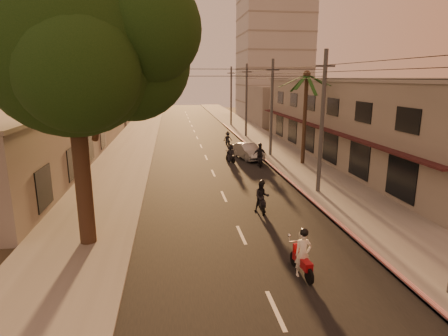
{
  "coord_description": "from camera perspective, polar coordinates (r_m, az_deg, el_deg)",
  "views": [
    {
      "loc": [
        -3.13,
        -14.3,
        7.31
      ],
      "look_at": [
        -0.05,
        7.57,
        1.97
      ],
      "focal_mm": 30.0,
      "sensor_mm": 36.0,
      "label": 1
    }
  ],
  "objects": [
    {
      "name": "utility_poles",
      "position": [
        35.56,
        7.37,
        12.23
      ],
      "size": [
        1.2,
        48.26,
        9.0
      ],
      "color": "#38383A",
      "rests_on": "ground"
    },
    {
      "name": "scooter_far_b",
      "position": [
        41.52,
        0.58,
        4.46
      ],
      "size": [
        1.08,
        1.6,
        1.57
      ],
      "rotation": [
        0.0,
        0.0,
        0.11
      ],
      "color": "black",
      "rests_on": "ground"
    },
    {
      "name": "filler_left_far",
      "position": [
        67.3,
        -17.56,
        9.72
      ],
      "size": [
        8.0,
        14.0,
        7.0
      ],
      "primitive_type": "cube",
      "color": "gray",
      "rests_on": "ground"
    },
    {
      "name": "sidewalk_right",
      "position": [
        36.64,
        9.02,
        2.01
      ],
      "size": [
        5.0,
        140.0,
        0.12
      ],
      "primitive_type": "cube",
      "color": "slate",
      "rests_on": "ground"
    },
    {
      "name": "broadleaf_tree",
      "position": [
        16.85,
        -20.83,
        16.72
      ],
      "size": [
        9.6,
        8.7,
        12.1
      ],
      "color": "black",
      "rests_on": "ground"
    },
    {
      "name": "filler_right",
      "position": [
        61.88,
        8.19,
        9.46
      ],
      "size": [
        8.0,
        14.0,
        6.0
      ],
      "primitive_type": "cube",
      "color": "gray",
      "rests_on": "ground"
    },
    {
      "name": "scooter_far_a",
      "position": [
        33.13,
        1.02,
        2.17
      ],
      "size": [
        1.05,
        1.63,
        1.65
      ],
      "rotation": [
        0.0,
        0.0,
        0.31
      ],
      "color": "black",
      "rests_on": "ground"
    },
    {
      "name": "road",
      "position": [
        35.21,
        -2.74,
        1.61
      ],
      "size": [
        10.0,
        140.0,
        0.02
      ],
      "primitive_type": "cube",
      "color": "black",
      "rests_on": "ground"
    },
    {
      "name": "scooter_red",
      "position": [
        14.7,
        11.9,
        -12.84
      ],
      "size": [
        0.79,
        1.94,
        1.91
      ],
      "rotation": [
        0.0,
        0.0,
        0.09
      ],
      "color": "black",
      "rests_on": "ground"
    },
    {
      "name": "ground",
      "position": [
        16.36,
        3.98,
        -12.97
      ],
      "size": [
        160.0,
        160.0,
        0.0
      ],
      "primitive_type": "plane",
      "color": "#383023",
      "rests_on": "ground"
    },
    {
      "name": "distant_tower",
      "position": [
        73.17,
        7.58,
        18.72
      ],
      "size": [
        12.1,
        12.1,
        28.0
      ],
      "color": "#B7B5B2",
      "rests_on": "ground"
    },
    {
      "name": "palm_tree",
      "position": [
        32.28,
        12.48,
        13.0
      ],
      "size": [
        5.0,
        5.0,
        8.2
      ],
      "color": "black",
      "rests_on": "ground"
    },
    {
      "name": "filler_left_near",
      "position": [
        49.77,
        -20.74,
        6.83
      ],
      "size": [
        8.0,
        14.0,
        4.4
      ],
      "primitive_type": "cube",
      "color": "gray",
      "rests_on": "ground"
    },
    {
      "name": "shophouse_row",
      "position": [
        36.72,
        19.91,
        7.07
      ],
      "size": [
        8.8,
        34.2,
        7.3
      ],
      "color": "gray",
      "rests_on": "ground"
    },
    {
      "name": "scooter_mid_a",
      "position": [
        20.99,
        5.78,
        -4.47
      ],
      "size": [
        0.95,
        1.86,
        1.83
      ],
      "rotation": [
        0.0,
        0.0,
        -0.08
      ],
      "color": "black",
      "rests_on": "ground"
    },
    {
      "name": "sidewalk_left",
      "position": [
        35.33,
        -14.95,
        1.28
      ],
      "size": [
        5.0,
        140.0,
        0.12
      ],
      "primitive_type": "cube",
      "color": "slate",
      "rests_on": "ground"
    },
    {
      "name": "scooter_mid_b",
      "position": [
        31.83,
        5.47,
        1.9
      ],
      "size": [
        1.22,
        2.0,
        1.98
      ],
      "rotation": [
        0.0,
        0.0,
        -0.15
      ],
      "color": "black",
      "rests_on": "ground"
    },
    {
      "name": "left_building",
      "position": [
        30.67,
        -28.66,
        3.09
      ],
      "size": [
        8.2,
        24.2,
        5.2
      ],
      "color": "gray",
      "rests_on": "ground"
    },
    {
      "name": "parked_car",
      "position": [
        34.57,
        3.66,
        2.57
      ],
      "size": [
        3.24,
        4.95,
        1.43
      ],
      "primitive_type": "imported",
      "rotation": [
        0.0,
        0.0,
        0.2
      ],
      "color": "#919398",
      "rests_on": "ground"
    },
    {
      "name": "curb_stripe",
      "position": [
        31.28,
        7.47,
        0.15
      ],
      "size": [
        0.2,
        60.0,
        0.2
      ],
      "primitive_type": "cube",
      "color": "#B01217",
      "rests_on": "ground"
    }
  ]
}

